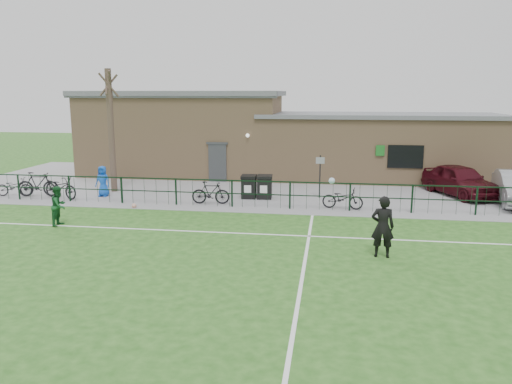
# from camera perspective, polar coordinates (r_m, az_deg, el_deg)

# --- Properties ---
(ground) EXTENTS (90.00, 90.00, 0.00)m
(ground) POSITION_cam_1_polar(r_m,az_deg,el_deg) (13.79, -3.15, -9.35)
(ground) COLOR #235318
(ground) RESTS_ON ground
(paving_strip) EXTENTS (34.00, 13.00, 0.02)m
(paving_strip) POSITION_cam_1_polar(r_m,az_deg,el_deg) (26.71, 2.72, 0.81)
(paving_strip) COLOR gray
(paving_strip) RESTS_ON ground
(pitch_line_touch) EXTENTS (28.00, 0.10, 0.01)m
(pitch_line_touch) POSITION_cam_1_polar(r_m,az_deg,el_deg) (21.17, 1.13, -1.98)
(pitch_line_touch) COLOR white
(pitch_line_touch) RESTS_ON ground
(pitch_line_mid) EXTENTS (28.00, 0.10, 0.01)m
(pitch_line_mid) POSITION_cam_1_polar(r_m,az_deg,el_deg) (17.53, -0.49, -4.79)
(pitch_line_mid) COLOR white
(pitch_line_mid) RESTS_ON ground
(pitch_line_perp) EXTENTS (0.10, 16.00, 0.01)m
(pitch_line_perp) POSITION_cam_1_polar(r_m,az_deg,el_deg) (13.55, 5.29, -9.76)
(pitch_line_perp) COLOR white
(pitch_line_perp) RESTS_ON ground
(perimeter_fence) EXTENTS (28.00, 0.10, 1.20)m
(perimeter_fence) POSITION_cam_1_polar(r_m,az_deg,el_deg) (21.23, 1.21, -0.29)
(perimeter_fence) COLOR black
(perimeter_fence) RESTS_ON ground
(bare_tree) EXTENTS (0.30, 0.30, 6.00)m
(bare_tree) POSITION_cam_1_polar(r_m,az_deg,el_deg) (25.54, -16.23, 6.66)
(bare_tree) COLOR #45342A
(bare_tree) RESTS_ON ground
(wheelie_bin_left) EXTENTS (0.69, 0.77, 0.99)m
(wheelie_bin_left) POSITION_cam_1_polar(r_m,az_deg,el_deg) (23.26, -0.81, 0.52)
(wheelie_bin_left) COLOR black
(wheelie_bin_left) RESTS_ON paving_strip
(wheelie_bin_right) EXTENTS (0.72, 0.80, 1.00)m
(wheelie_bin_right) POSITION_cam_1_polar(r_m,az_deg,el_deg) (23.17, 1.00, 0.49)
(wheelie_bin_right) COLOR black
(wheelie_bin_right) RESTS_ON paving_strip
(sign_post) EXTENTS (0.08, 0.08, 2.00)m
(sign_post) POSITION_cam_1_polar(r_m,az_deg,el_deg) (23.42, 7.31, 1.76)
(sign_post) COLOR black
(sign_post) RESTS_ON paving_strip
(car_maroon) EXTENTS (3.32, 4.72, 1.49)m
(car_maroon) POSITION_cam_1_polar(r_m,az_deg,el_deg) (25.67, 22.28, 1.26)
(car_maroon) COLOR #3F0B13
(car_maroon) RESTS_ON paving_strip
(bicycle_a) EXTENTS (1.75, 0.94, 0.87)m
(bicycle_a) POSITION_cam_1_polar(r_m,az_deg,el_deg) (26.41, -25.92, 0.54)
(bicycle_a) COLOR black
(bicycle_a) RESTS_ON paving_strip
(bicycle_b) EXTENTS (2.01, 0.88, 1.17)m
(bicycle_b) POSITION_cam_1_polar(r_m,az_deg,el_deg) (25.75, -23.65, 0.82)
(bicycle_b) COLOR black
(bicycle_b) RESTS_ON paving_strip
(bicycle_c) EXTENTS (2.13, 1.35, 1.05)m
(bicycle_c) POSITION_cam_1_polar(r_m,az_deg,el_deg) (24.91, -21.42, 0.53)
(bicycle_c) COLOR black
(bicycle_c) RESTS_ON paving_strip
(bicycle_d) EXTENTS (1.71, 0.60, 1.01)m
(bicycle_d) POSITION_cam_1_polar(r_m,az_deg,el_deg) (22.10, -5.21, -0.07)
(bicycle_d) COLOR black
(bicycle_d) RESTS_ON paving_strip
(bicycle_e) EXTENTS (1.79, 0.85, 0.90)m
(bicycle_e) POSITION_cam_1_polar(r_m,az_deg,el_deg) (21.40, 9.87, -0.72)
(bicycle_e) COLOR black
(bicycle_e) RESTS_ON paving_strip
(spectator_child) EXTENTS (0.74, 0.51, 1.45)m
(spectator_child) POSITION_cam_1_polar(r_m,az_deg,el_deg) (24.69, -17.11, 1.19)
(spectator_child) COLOR blue
(spectator_child) RESTS_ON paving_strip
(goalkeeper_kick) EXTENTS (1.99, 2.98, 1.94)m
(goalkeeper_kick) POSITION_cam_1_polar(r_m,az_deg,el_deg) (15.39, 14.16, -3.76)
(goalkeeper_kick) COLOR black
(goalkeeper_kick) RESTS_ON ground
(outfield_player) EXTENTS (0.57, 0.72, 1.48)m
(outfield_player) POSITION_cam_1_polar(r_m,az_deg,el_deg) (19.89, -21.58, -1.47)
(outfield_player) COLOR #175024
(outfield_player) RESTS_ON ground
(ball_ground) EXTENTS (0.20, 0.20, 0.20)m
(ball_ground) POSITION_cam_1_polar(r_m,az_deg,el_deg) (22.00, -13.75, -1.53)
(ball_ground) COLOR silver
(ball_ground) RESTS_ON ground
(clubhouse) EXTENTS (24.25, 5.40, 4.96)m
(clubhouse) POSITION_cam_1_polar(r_m,az_deg,el_deg) (29.46, 1.65, 6.14)
(clubhouse) COLOR tan
(clubhouse) RESTS_ON ground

